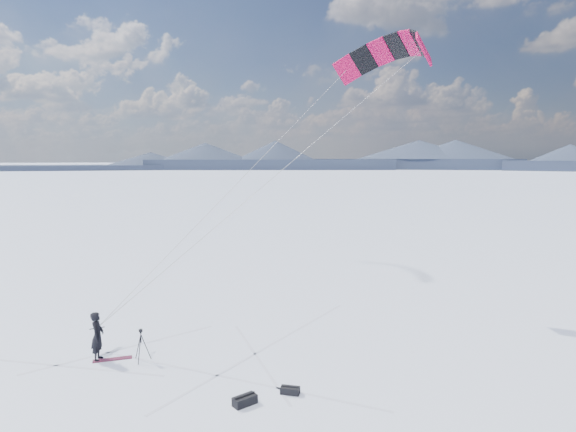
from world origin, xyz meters
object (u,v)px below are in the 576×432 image
object	(u,v)px
snowkiter	(99,360)
gear_bag_a	(245,400)
snowboard	(113,359)
tripod	(141,340)
gear_bag_b	(290,390)

from	to	relation	value
snowkiter	gear_bag_a	xyz separation A→B (m)	(4.86, -4.95, 0.15)
snowkiter	snowboard	xyz separation A→B (m)	(0.52, -0.13, 0.02)
snowkiter	tripod	world-z (taller)	tripod
snowboard	gear_bag_a	size ratio (longest dim) A/B	1.71
gear_bag_b	snowkiter	bearing A→B (deg)	172.41
snowkiter	gear_bag_b	xyz separation A→B (m)	(6.45, -4.64, 0.13)
tripod	gear_bag_b	distance (m)	6.38
tripod	gear_bag_a	size ratio (longest dim) A/B	1.49
gear_bag_a	gear_bag_b	bearing A→B (deg)	-11.50
snowboard	gear_bag_a	distance (m)	6.48
gear_bag_b	gear_bag_a	bearing A→B (deg)	-140.93
snowkiter	gear_bag_b	bearing A→B (deg)	-116.91
snowboard	tripod	distance (m)	1.42
tripod	gear_bag_b	size ratio (longest dim) A/B	1.81
snowkiter	snowboard	world-z (taller)	snowkiter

